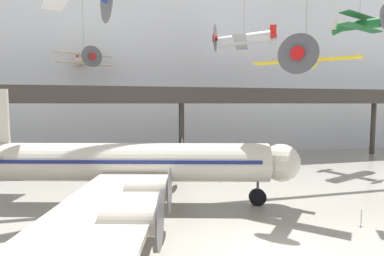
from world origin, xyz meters
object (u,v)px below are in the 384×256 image
(suspended_plane_cream_biplane, at_px, (84,60))
(suspended_plane_green_biplane, at_px, (360,24))
(suspended_plane_yellow_lowwing, at_px, (305,57))
(airliner_silver_main, at_px, (128,163))
(suspended_plane_silver_racer, at_px, (244,39))
(stanchion_barrier, at_px, (361,221))

(suspended_plane_cream_biplane, bearing_deg, suspended_plane_green_biplane, 47.92)
(suspended_plane_yellow_lowwing, bearing_deg, suspended_plane_green_biplane, 171.26)
(suspended_plane_cream_biplane, relative_size, suspended_plane_yellow_lowwing, 0.82)
(airliner_silver_main, xyz_separation_m, suspended_plane_silver_racer, (15.03, 13.19, 12.70))
(suspended_plane_green_biplane, xyz_separation_m, stanchion_barrier, (-13.66, -15.90, -17.06))
(airliner_silver_main, xyz_separation_m, suspended_plane_green_biplane, (27.99, 8.36, 14.13))
(suspended_plane_silver_racer, bearing_deg, suspended_plane_yellow_lowwing, 107.95)
(suspended_plane_silver_racer, bearing_deg, suspended_plane_green_biplane, -175.05)
(airliner_silver_main, relative_size, stanchion_barrier, 27.92)
(suspended_plane_cream_biplane, relative_size, suspended_plane_silver_racer, 1.12)
(suspended_plane_yellow_lowwing, relative_size, suspended_plane_silver_racer, 1.37)
(suspended_plane_cream_biplane, relative_size, suspended_plane_green_biplane, 1.37)
(suspended_plane_yellow_lowwing, xyz_separation_m, suspended_plane_green_biplane, (15.11, 11.55, 6.18))
(stanchion_barrier, bearing_deg, airliner_silver_main, 152.25)
(airliner_silver_main, relative_size, suspended_plane_yellow_lowwing, 2.29)
(suspended_plane_yellow_lowwing, bearing_deg, suspended_plane_silver_racer, -143.59)
(suspended_plane_yellow_lowwing, distance_m, suspended_plane_green_biplane, 20.00)
(suspended_plane_cream_biplane, height_order, stanchion_barrier, suspended_plane_cream_biplane)
(airliner_silver_main, xyz_separation_m, stanchion_barrier, (14.33, -7.54, -2.93))
(suspended_plane_cream_biplane, xyz_separation_m, suspended_plane_silver_racer, (19.88, -4.68, 2.64))
(airliner_silver_main, distance_m, suspended_plane_cream_biplane, 21.08)
(suspended_plane_yellow_lowwing, height_order, suspended_plane_green_biplane, suspended_plane_green_biplane)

